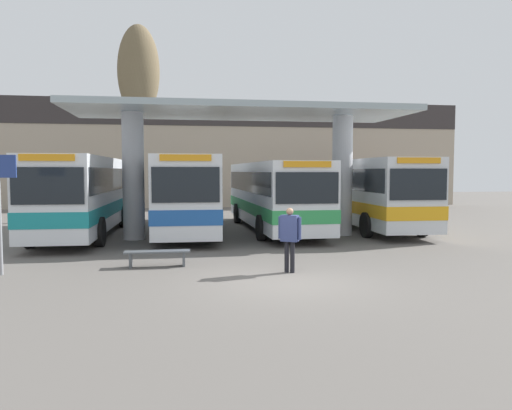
{
  "coord_description": "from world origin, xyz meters",
  "views": [
    {
      "loc": [
        -2.69,
        -11.99,
        2.74
      ],
      "look_at": [
        0.0,
        4.72,
        1.6
      ],
      "focal_mm": 35.0,
      "sensor_mm": 36.0,
      "label": 1
    }
  ],
  "objects_px": {
    "transit_bus_right_bay": "(273,192)",
    "transit_bus_far_right_bay": "(366,190)",
    "transit_bus_left_bay": "(84,192)",
    "transit_bus_center_bay": "(186,191)",
    "poplar_tree_behind_left": "(139,75)",
    "waiting_bench_near_pillar": "(157,255)",
    "pedestrian_waiting": "(290,233)",
    "parked_car_street": "(339,196)"
  },
  "relations": [
    {
      "from": "transit_bus_center_bay",
      "to": "transit_bus_far_right_bay",
      "type": "relative_size",
      "value": 1.1
    },
    {
      "from": "transit_bus_center_bay",
      "to": "transit_bus_right_bay",
      "type": "bearing_deg",
      "value": 179.76
    },
    {
      "from": "waiting_bench_near_pillar",
      "to": "pedestrian_waiting",
      "type": "height_order",
      "value": "pedestrian_waiting"
    },
    {
      "from": "transit_bus_right_bay",
      "to": "pedestrian_waiting",
      "type": "height_order",
      "value": "transit_bus_right_bay"
    },
    {
      "from": "pedestrian_waiting",
      "to": "poplar_tree_behind_left",
      "type": "relative_size",
      "value": 0.16
    },
    {
      "from": "transit_bus_left_bay",
      "to": "waiting_bench_near_pillar",
      "type": "xyz_separation_m",
      "value": [
        3.34,
        -7.68,
        -1.51
      ]
    },
    {
      "from": "waiting_bench_near_pillar",
      "to": "transit_bus_center_bay",
      "type": "bearing_deg",
      "value": 83.44
    },
    {
      "from": "transit_bus_center_bay",
      "to": "parked_car_street",
      "type": "height_order",
      "value": "transit_bus_center_bay"
    },
    {
      "from": "transit_bus_far_right_bay",
      "to": "poplar_tree_behind_left",
      "type": "distance_m",
      "value": 14.64
    },
    {
      "from": "waiting_bench_near_pillar",
      "to": "pedestrian_waiting",
      "type": "xyz_separation_m",
      "value": [
        3.57,
        -1.42,
        0.73
      ]
    },
    {
      "from": "poplar_tree_behind_left",
      "to": "parked_car_street",
      "type": "xyz_separation_m",
      "value": [
        13.73,
        4.69,
        -7.32
      ]
    },
    {
      "from": "transit_bus_center_bay",
      "to": "parked_car_street",
      "type": "distance_m",
      "value": 16.1
    },
    {
      "from": "transit_bus_right_bay",
      "to": "transit_bus_far_right_bay",
      "type": "height_order",
      "value": "transit_bus_far_right_bay"
    },
    {
      "from": "transit_bus_center_bay",
      "to": "pedestrian_waiting",
      "type": "distance_m",
      "value": 10.37
    },
    {
      "from": "transit_bus_far_right_bay",
      "to": "pedestrian_waiting",
      "type": "height_order",
      "value": "transit_bus_far_right_bay"
    },
    {
      "from": "transit_bus_left_bay",
      "to": "transit_bus_far_right_bay",
      "type": "distance_m",
      "value": 12.99
    },
    {
      "from": "transit_bus_far_right_bay",
      "to": "waiting_bench_near_pillar",
      "type": "distance_m",
      "value": 12.89
    },
    {
      "from": "transit_bus_left_bay",
      "to": "transit_bus_center_bay",
      "type": "xyz_separation_m",
      "value": [
        4.32,
        0.92,
        0.0
      ]
    },
    {
      "from": "pedestrian_waiting",
      "to": "parked_car_street",
      "type": "xyz_separation_m",
      "value": [
        8.65,
        21.51,
        -0.07
      ]
    },
    {
      "from": "transit_bus_center_bay",
      "to": "transit_bus_right_bay",
      "type": "relative_size",
      "value": 1.03
    },
    {
      "from": "poplar_tree_behind_left",
      "to": "transit_bus_left_bay",
      "type": "bearing_deg",
      "value": -103.32
    },
    {
      "from": "transit_bus_right_bay",
      "to": "transit_bus_far_right_bay",
      "type": "xyz_separation_m",
      "value": [
        4.58,
        -0.06,
        0.08
      ]
    },
    {
      "from": "transit_bus_center_bay",
      "to": "transit_bus_right_bay",
      "type": "height_order",
      "value": "transit_bus_center_bay"
    },
    {
      "from": "transit_bus_right_bay",
      "to": "waiting_bench_near_pillar",
      "type": "height_order",
      "value": "transit_bus_right_bay"
    },
    {
      "from": "transit_bus_left_bay",
      "to": "waiting_bench_near_pillar",
      "type": "distance_m",
      "value": 8.51
    },
    {
      "from": "waiting_bench_near_pillar",
      "to": "pedestrian_waiting",
      "type": "relative_size",
      "value": 1.07
    },
    {
      "from": "transit_bus_center_bay",
      "to": "poplar_tree_behind_left",
      "type": "relative_size",
      "value": 1.1
    },
    {
      "from": "waiting_bench_near_pillar",
      "to": "poplar_tree_behind_left",
      "type": "height_order",
      "value": "poplar_tree_behind_left"
    },
    {
      "from": "transit_bus_center_bay",
      "to": "waiting_bench_near_pillar",
      "type": "relative_size",
      "value": 6.52
    },
    {
      "from": "transit_bus_far_right_bay",
      "to": "waiting_bench_near_pillar",
      "type": "xyz_separation_m",
      "value": [
        -9.63,
        -8.44,
        -1.49
      ]
    },
    {
      "from": "pedestrian_waiting",
      "to": "parked_car_street",
      "type": "bearing_deg",
      "value": 99.26
    },
    {
      "from": "transit_bus_right_bay",
      "to": "parked_car_street",
      "type": "distance_m",
      "value": 13.65
    },
    {
      "from": "transit_bus_center_bay",
      "to": "transit_bus_far_right_bay",
      "type": "height_order",
      "value": "transit_bus_center_bay"
    },
    {
      "from": "transit_bus_left_bay",
      "to": "parked_car_street",
      "type": "relative_size",
      "value": 2.4
    },
    {
      "from": "pedestrian_waiting",
      "to": "transit_bus_right_bay",
      "type": "bearing_deg",
      "value": 112.72
    },
    {
      "from": "transit_bus_far_right_bay",
      "to": "parked_car_street",
      "type": "height_order",
      "value": "transit_bus_far_right_bay"
    },
    {
      "from": "transit_bus_center_bay",
      "to": "pedestrian_waiting",
      "type": "relative_size",
      "value": 6.95
    },
    {
      "from": "transit_bus_center_bay",
      "to": "transit_bus_left_bay",
      "type": "bearing_deg",
      "value": 12.96
    },
    {
      "from": "transit_bus_left_bay",
      "to": "poplar_tree_behind_left",
      "type": "relative_size",
      "value": 1.0
    },
    {
      "from": "parked_car_street",
      "to": "poplar_tree_behind_left",
      "type": "bearing_deg",
      "value": -162.55
    },
    {
      "from": "pedestrian_waiting",
      "to": "poplar_tree_behind_left",
      "type": "xyz_separation_m",
      "value": [
        -5.08,
        16.82,
        7.25
      ]
    },
    {
      "from": "transit_bus_center_bay",
      "to": "poplar_tree_behind_left",
      "type": "xyz_separation_m",
      "value": [
        -2.5,
        6.8,
        6.46
      ]
    }
  ]
}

